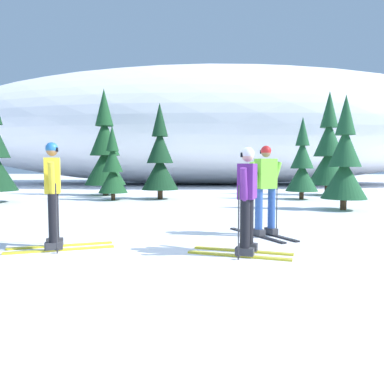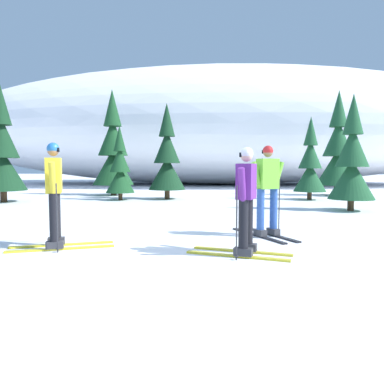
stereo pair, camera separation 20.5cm
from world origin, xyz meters
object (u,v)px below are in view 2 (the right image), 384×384
Objects in this scene: pine_tree_center_right at (310,165)px; skier_yellow_jacket at (55,193)px; pine_tree_left at (113,151)px; pine_tree_right at (352,162)px; pine_tree_center at (167,159)px; pine_tree_far_left at (2,153)px; skier_purple_jacket at (246,199)px; skier_lime_jacket at (267,189)px; pine_tree_far_right at (338,152)px; pine_tree_center_left at (120,169)px.

skier_yellow_jacket is at bearing -123.70° from pine_tree_center_right.
pine_tree_left is 1.39× the size of pine_tree_right.
pine_tree_far_left is at bearing -162.86° from pine_tree_center.
pine_tree_center_right is at bearing 96.13° from pine_tree_right.
pine_tree_right is (0.41, -3.78, 0.08)m from pine_tree_center_right.
skier_purple_jacket is 0.94× the size of skier_yellow_jacket.
pine_tree_right reaches higher than skier_yellow_jacket.
skier_lime_jacket is 11.71m from pine_tree_far_right.
pine_tree_right is (3.14, 4.53, 0.59)m from skier_lime_jacket.
pine_tree_center reaches higher than skier_purple_jacket.
pine_tree_left is at bearing 49.52° from pine_tree_far_left.
pine_tree_center_left reaches higher than skier_lime_jacket.
pine_tree_center is 1.17× the size of pine_tree_center_right.
pine_tree_left is 3.50m from pine_tree_center.
pine_tree_center_right is at bearing -127.19° from pine_tree_far_right.
pine_tree_far_left is 1.12× the size of pine_tree_center.
pine_tree_center_left is (-4.61, 9.09, 0.39)m from skier_purple_jacket.
pine_tree_center is 8.25m from pine_tree_far_right.
pine_tree_far_left is (-8.89, 7.81, 1.02)m from skier_purple_jacket.
pine_tree_far_left is 6.44m from pine_tree_center.
pine_tree_center is (6.15, 1.90, -0.21)m from pine_tree_far_left.
skier_purple_jacket is at bearing -108.18° from pine_tree_center_right.
pine_tree_left is at bearing 169.30° from pine_tree_center_right.
skier_lime_jacket is at bearing -124.75° from pine_tree_right.
pine_tree_right is at bearing -30.40° from pine_tree_left.
pine_tree_right reaches higher than pine_tree_center_left.
pine_tree_left is 1.25× the size of pine_tree_center.
pine_tree_far_right is at bearing 3.83° from pine_tree_left.
pine_tree_right is at bearing 55.25° from skier_lime_jacket.
skier_lime_jacket is at bearing -108.21° from pine_tree_center_right.
pine_tree_center_right is at bearing 56.30° from skier_yellow_jacket.
pine_tree_far_left is at bearing 138.72° from skier_purple_jacket.
pine_tree_center_left is 10.24m from pine_tree_far_right.
pine_tree_center is (2.92, -1.89, -0.42)m from pine_tree_left.
skier_lime_jacket is 8.77m from pine_tree_center_right.
pine_tree_far_right is at bearing 18.45° from pine_tree_center.
pine_tree_far_right is at bearing 67.59° from skier_purple_jacket.
pine_tree_far_left reaches higher than pine_tree_center.
pine_tree_far_right is at bearing 52.81° from pine_tree_center_right.
pine_tree_center_right is (5.99, 0.20, -0.25)m from pine_tree_center.
pine_tree_center_left is 8.79m from pine_tree_right.
pine_tree_left reaches higher than skier_yellow_jacket.
skier_lime_jacket is at bearing -68.11° from pine_tree_center.
skier_lime_jacket is at bearing -33.43° from pine_tree_far_left.
pine_tree_center reaches higher than pine_tree_center_right.
pine_tree_far_left is at bearing 126.90° from skier_yellow_jacket.
pine_tree_right is (6.40, -3.58, -0.17)m from pine_tree_center.
pine_tree_center reaches higher than skier_yellow_jacket.
pine_tree_left reaches higher than pine_tree_center.
pine_tree_far_left is 1.48× the size of pine_tree_center_left.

